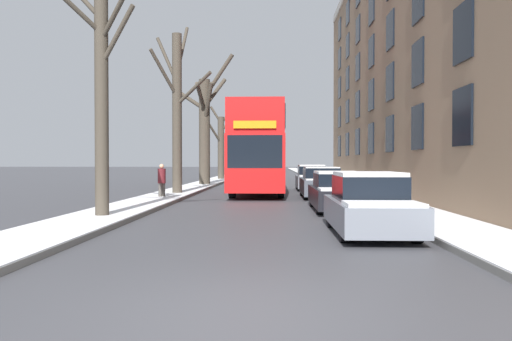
{
  "coord_description": "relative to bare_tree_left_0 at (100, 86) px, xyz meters",
  "views": [
    {
      "loc": [
        0.35,
        -5.49,
        1.68
      ],
      "look_at": [
        -0.41,
        15.49,
        1.31
      ],
      "focal_mm": 35.0,
      "sensor_mm": 36.0,
      "label": 1
    }
  ],
  "objects": [
    {
      "name": "double_decker_bus",
      "position": [
        4.12,
        12.0,
        -1.31
      ],
      "size": [
        2.61,
        10.02,
        4.43
      ],
      "color": "red",
      "rests_on": "ground"
    },
    {
      "name": "bare_tree_left_3",
      "position": [
        0.2,
        30.68,
        -0.45
      ],
      "size": [
        3.09,
        3.04,
        7.41
      ],
      "color": "#423A30",
      "rests_on": "ground"
    },
    {
      "name": "parked_car_2",
      "position": [
        7.13,
        9.42,
        -3.15
      ],
      "size": [
        1.84,
        4.23,
        1.44
      ],
      "color": "#474C56",
      "rests_on": "ground"
    },
    {
      "name": "parked_car_3",
      "position": [
        7.13,
        15.62,
        -3.13
      ],
      "size": [
        1.76,
        3.99,
        1.5
      ],
      "color": "slate",
      "rests_on": "ground"
    },
    {
      "name": "ground_plane",
      "position": [
        4.58,
        -8.49,
        -3.82
      ],
      "size": [
        320.0,
        320.0,
        0.0
      ],
      "primitive_type": "plane",
      "color": "#424247"
    },
    {
      "name": "bare_tree_left_0",
      "position": [
        0.0,
        0.0,
        0.0
      ],
      "size": [
        3.93,
        3.65,
        7.85
      ],
      "color": "#423A30",
      "rests_on": "ground"
    },
    {
      "name": "sidewalk_left",
      "position": [
        -0.07,
        44.51,
        -3.74
      ],
      "size": [
        2.05,
        130.0,
        0.16
      ],
      "color": "slate",
      "rests_on": "ground"
    },
    {
      "name": "sidewalk_right",
      "position": [
        9.23,
        44.51,
        -3.74
      ],
      "size": [
        2.05,
        130.0,
        0.16
      ],
      "color": "slate",
      "rests_on": "ground"
    },
    {
      "name": "terrace_facade_right",
      "position": [
        14.75,
        13.49,
        3.56
      ],
      "size": [
        9.1,
        35.09,
        14.74
      ],
      "color": "#8C7056",
      "rests_on": "ground"
    },
    {
      "name": "oncoming_van",
      "position": [
        3.06,
        29.4,
        -2.55
      ],
      "size": [
        1.94,
        5.31,
        2.34
      ],
      "color": "#9EA3AD",
      "rests_on": "ground"
    },
    {
      "name": "bare_tree_left_2",
      "position": [
        0.19,
        20.1,
        0.37
      ],
      "size": [
        4.05,
        4.16,
        8.97
      ],
      "color": "#423A30",
      "rests_on": "ground"
    },
    {
      "name": "bare_tree_left_1",
      "position": [
        0.16,
        10.4,
        0.52
      ],
      "size": [
        3.12,
        3.65,
        8.82
      ],
      "color": "#423A30",
      "rests_on": "ground"
    },
    {
      "name": "parked_car_0",
      "position": [
        7.13,
        -2.38,
        -3.16
      ],
      "size": [
        1.7,
        4.01,
        1.44
      ],
      "color": "slate",
      "rests_on": "ground"
    },
    {
      "name": "pedestrian_left_sidewalk",
      "position": [
        0.0,
        7.68,
        -2.95
      ],
      "size": [
        0.35,
        0.35,
        1.59
      ],
      "rotation": [
        0.0,
        0.0,
        0.77
      ],
      "color": "#4C4742",
      "rests_on": "ground"
    },
    {
      "name": "parked_car_1",
      "position": [
        7.13,
        3.3,
        -3.19
      ],
      "size": [
        1.75,
        4.57,
        1.35
      ],
      "color": "black",
      "rests_on": "ground"
    }
  ]
}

